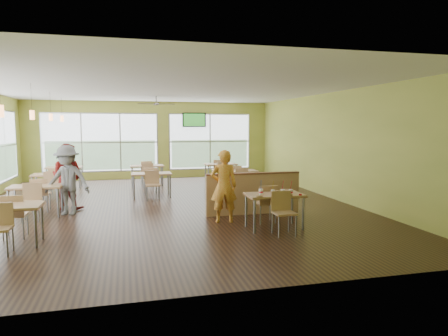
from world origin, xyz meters
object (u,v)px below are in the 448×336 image
(main_table, at_px, (274,199))
(half_wall_divider, at_px, (253,193))
(food_basket, at_px, (287,191))
(man_plaid, at_px, (224,186))

(main_table, height_order, half_wall_divider, half_wall_divider)
(main_table, bearing_deg, food_basket, 15.63)
(half_wall_divider, distance_m, food_basket, 1.42)
(half_wall_divider, bearing_deg, man_plaid, -144.37)
(main_table, xyz_separation_m, half_wall_divider, (0.00, 1.45, -0.11))
(main_table, distance_m, man_plaid, 1.23)
(main_table, relative_size, half_wall_divider, 0.63)
(main_table, bearing_deg, man_plaid, 139.21)
(main_table, height_order, man_plaid, man_plaid)
(main_table, distance_m, food_basket, 0.37)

